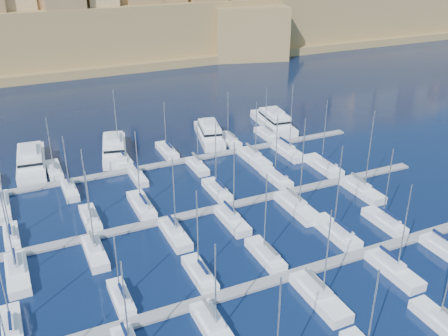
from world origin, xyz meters
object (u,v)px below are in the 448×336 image
sailboat_4 (443,323)px  motor_yacht_d (274,121)px  motor_yacht_a (31,160)px  motor_yacht_b (114,148)px  motor_yacht_c (209,133)px

sailboat_4 → motor_yacht_d: 72.84m
sailboat_4 → motor_yacht_a: 82.39m
sailboat_4 → motor_yacht_d: size_ratio=0.78×
motor_yacht_a → motor_yacht_d: bearing=-0.1°
sailboat_4 → motor_yacht_b: (-24.31, 70.27, 0.98)m
motor_yacht_b → motor_yacht_d: 40.88m
motor_yacht_b → motor_yacht_c: size_ratio=1.04×
motor_yacht_d → motor_yacht_c: bearing=-176.9°
sailboat_4 → motor_yacht_a: (-41.72, 71.04, 0.98)m
motor_yacht_b → motor_yacht_c: (22.70, -0.33, 0.00)m
motor_yacht_b → motor_yacht_d: same height
motor_yacht_b → motor_yacht_c: same height
motor_yacht_c → motor_yacht_d: same height
motor_yacht_a → motor_yacht_c: (40.11, -1.10, 0.00)m
motor_yacht_b → motor_yacht_a: bearing=177.4°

